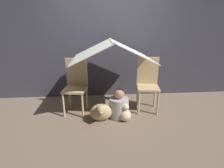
{
  "coord_description": "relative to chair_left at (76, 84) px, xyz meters",
  "views": [
    {
      "loc": [
        -0.24,
        -2.81,
        1.54
      ],
      "look_at": [
        0.0,
        0.16,
        0.55
      ],
      "focal_mm": 28.0,
      "sensor_mm": 36.0,
      "label": 1
    }
  ],
  "objects": [
    {
      "name": "ground_plane",
      "position": [
        0.65,
        -0.24,
        -0.54
      ],
      "size": [
        8.8,
        8.8,
        0.0
      ],
      "primitive_type": "plane",
      "color": "#7A6651"
    },
    {
      "name": "wall_back",
      "position": [
        0.65,
        0.77,
        0.71
      ],
      "size": [
        7.0,
        0.05,
        2.5
      ],
      "color": "#3D3D47",
      "rests_on": "ground_plane"
    },
    {
      "name": "chair_left",
      "position": [
        0.0,
        0.0,
        0.0
      ],
      "size": [
        0.45,
        0.45,
        0.99
      ],
      "rotation": [
        0.0,
        0.0,
        -0.17
      ],
      "color": "#D1B27F",
      "rests_on": "ground_plane"
    },
    {
      "name": "chair_right",
      "position": [
        1.33,
        0.0,
        0.0
      ],
      "size": [
        0.45,
        0.45,
        0.99
      ],
      "rotation": [
        0.0,
        0.0,
        -0.15
      ],
      "color": "#D1B27F",
      "rests_on": "ground_plane"
    },
    {
      "name": "sheet_canopy",
      "position": [
        0.65,
        -0.08,
        0.61
      ],
      "size": [
        1.34,
        1.1,
        0.33
      ],
      "color": "silver"
    },
    {
      "name": "person_front",
      "position": [
        0.76,
        -0.3,
        -0.32
      ],
      "size": [
        0.34,
        0.34,
        0.55
      ],
      "color": "#B2B2B7",
      "rests_on": "ground_plane"
    },
    {
      "name": "dog",
      "position": [
        0.44,
        -0.41,
        -0.37
      ],
      "size": [
        0.38,
        0.36,
        0.38
      ],
      "color": "tan",
      "rests_on": "ground_plane"
    },
    {
      "name": "plush_toy",
      "position": [
        0.85,
        -0.44,
        -0.41
      ],
      "size": [
        0.2,
        0.2,
        0.32
      ],
      "color": "beige",
      "rests_on": "ground_plane"
    }
  ]
}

